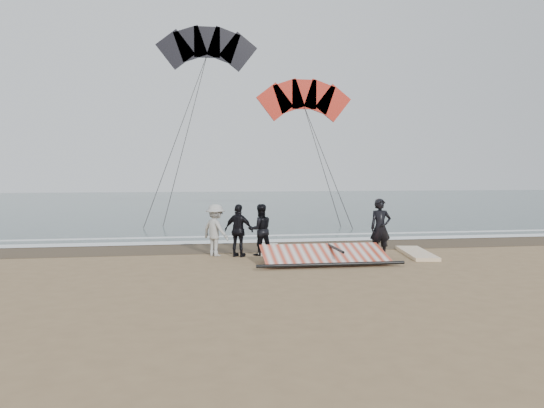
{
  "coord_description": "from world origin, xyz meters",
  "views": [
    {
      "loc": [
        -3.22,
        -13.88,
        2.6
      ],
      "look_at": [
        -0.42,
        3.0,
        1.6
      ],
      "focal_mm": 35.0,
      "sensor_mm": 36.0,
      "label": 1
    }
  ],
  "objects_px": {
    "man_main": "(380,228)",
    "sail_rig": "(321,256)",
    "board_white": "(417,253)",
    "board_cream": "(269,249)"
  },
  "relations": [
    {
      "from": "man_main",
      "to": "sail_rig",
      "type": "xyz_separation_m",
      "value": [
        -2.06,
        -0.67,
        -0.72
      ]
    },
    {
      "from": "man_main",
      "to": "sail_rig",
      "type": "height_order",
      "value": "man_main"
    },
    {
      "from": "board_white",
      "to": "board_cream",
      "type": "xyz_separation_m",
      "value": [
        -4.52,
        1.65,
        -0.0
      ]
    },
    {
      "from": "board_white",
      "to": "man_main",
      "type": "bearing_deg",
      "value": -157.38
    },
    {
      "from": "board_white",
      "to": "board_cream",
      "type": "relative_size",
      "value": 1.15
    },
    {
      "from": "man_main",
      "to": "board_white",
      "type": "height_order",
      "value": "man_main"
    },
    {
      "from": "man_main",
      "to": "board_white",
      "type": "bearing_deg",
      "value": 13.06
    },
    {
      "from": "board_cream",
      "to": "sail_rig",
      "type": "relative_size",
      "value": 0.56
    },
    {
      "from": "board_cream",
      "to": "board_white",
      "type": "bearing_deg",
      "value": -10.47
    },
    {
      "from": "sail_rig",
      "to": "board_white",
      "type": "bearing_deg",
      "value": 15.92
    }
  ]
}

